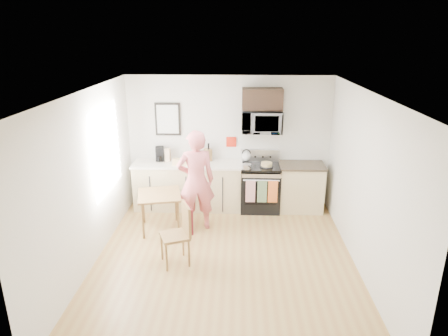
{
  "coord_description": "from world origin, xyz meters",
  "views": [
    {
      "loc": [
        0.19,
        -5.39,
        3.36
      ],
      "look_at": [
        -0.05,
        1.0,
        1.19
      ],
      "focal_mm": 32.0,
      "sensor_mm": 36.0,
      "label": 1
    }
  ],
  "objects_px": {
    "range": "(260,188)",
    "microwave": "(262,122)",
    "person": "(196,181)",
    "cake": "(267,165)",
    "dining_table": "(159,198)",
    "chair": "(183,225)"
  },
  "relations": [
    {
      "from": "range",
      "to": "cake",
      "type": "height_order",
      "value": "range"
    },
    {
      "from": "range",
      "to": "microwave",
      "type": "height_order",
      "value": "microwave"
    },
    {
      "from": "range",
      "to": "microwave",
      "type": "distance_m",
      "value": 1.33
    },
    {
      "from": "range",
      "to": "microwave",
      "type": "bearing_deg",
      "value": 90.06
    },
    {
      "from": "range",
      "to": "person",
      "type": "height_order",
      "value": "person"
    },
    {
      "from": "microwave",
      "to": "dining_table",
      "type": "distance_m",
      "value": 2.39
    },
    {
      "from": "person",
      "to": "cake",
      "type": "height_order",
      "value": "person"
    },
    {
      "from": "microwave",
      "to": "dining_table",
      "type": "bearing_deg",
      "value": -150.0
    },
    {
      "from": "microwave",
      "to": "chair",
      "type": "relative_size",
      "value": 0.8
    },
    {
      "from": "person",
      "to": "dining_table",
      "type": "bearing_deg",
      "value": -6.51
    },
    {
      "from": "microwave",
      "to": "chair",
      "type": "height_order",
      "value": "microwave"
    },
    {
      "from": "person",
      "to": "cake",
      "type": "xyz_separation_m",
      "value": [
        1.28,
        0.77,
        0.06
      ]
    },
    {
      "from": "microwave",
      "to": "chair",
      "type": "distance_m",
      "value": 2.7
    },
    {
      "from": "dining_table",
      "to": "cake",
      "type": "relative_size",
      "value": 2.94
    },
    {
      "from": "person",
      "to": "cake",
      "type": "distance_m",
      "value": 1.49
    },
    {
      "from": "microwave",
      "to": "dining_table",
      "type": "height_order",
      "value": "microwave"
    },
    {
      "from": "microwave",
      "to": "cake",
      "type": "distance_m",
      "value": 0.83
    },
    {
      "from": "person",
      "to": "cake",
      "type": "bearing_deg",
      "value": -162.26
    },
    {
      "from": "cake",
      "to": "chair",
      "type": "bearing_deg",
      "value": -125.58
    },
    {
      "from": "range",
      "to": "person",
      "type": "bearing_deg",
      "value": -143.53
    },
    {
      "from": "dining_table",
      "to": "chair",
      "type": "distance_m",
      "value": 1.19
    },
    {
      "from": "dining_table",
      "to": "chair",
      "type": "relative_size",
      "value": 0.79
    }
  ]
}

